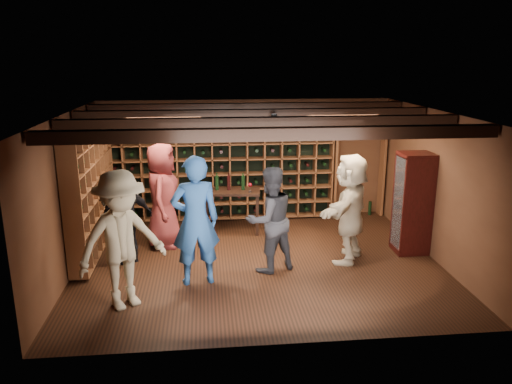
{
  "coord_description": "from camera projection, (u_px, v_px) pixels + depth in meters",
  "views": [
    {
      "loc": [
        -0.84,
        -7.76,
        3.38
      ],
      "look_at": [
        -0.02,
        0.2,
        1.17
      ],
      "focal_mm": 35.0,
      "sensor_mm": 36.0,
      "label": 1
    }
  ],
  "objects": [
    {
      "name": "guest_red_floral",
      "position": [
        162.0,
        196.0,
        8.91
      ],
      "size": [
        0.7,
        0.99,
        1.89
      ],
      "primitive_type": "imported",
      "rotation": [
        0.0,
        0.0,
        1.46
      ],
      "color": "maroon",
      "rests_on": "ground"
    },
    {
      "name": "wine_rack_back",
      "position": [
        221.0,
        166.0,
        10.3
      ],
      "size": [
        4.65,
        0.3,
        2.2
      ],
      "color": "brown",
      "rests_on": "ground"
    },
    {
      "name": "display_cabinet",
      "position": [
        412.0,
        205.0,
        8.66
      ],
      "size": [
        0.55,
        0.5,
        1.75
      ],
      "color": "black",
      "rests_on": "ground"
    },
    {
      "name": "crate_shelf",
      "position": [
        360.0,
        144.0,
        10.47
      ],
      "size": [
        1.2,
        0.32,
        2.07
      ],
      "color": "brown",
      "rests_on": "ground"
    },
    {
      "name": "guest_woman_black",
      "position": [
        126.0,
        219.0,
        8.23
      ],
      "size": [
        0.97,
        0.77,
        1.54
      ],
      "primitive_type": "imported",
      "rotation": [
        0.0,
        0.0,
        3.66
      ],
      "color": "black",
      "rests_on": "ground"
    },
    {
      "name": "room_shell",
      "position": [
        258.0,
        118.0,
        7.83
      ],
      "size": [
        6.0,
        6.0,
        6.0
      ],
      "color": "#54301C",
      "rests_on": "ground"
    },
    {
      "name": "wine_rack_left",
      "position": [
        91.0,
        188.0,
        8.63
      ],
      "size": [
        0.3,
        2.65,
        2.2
      ],
      "color": "brown",
      "rests_on": "ground"
    },
    {
      "name": "tasting_table",
      "position": [
        231.0,
        195.0,
        9.69
      ],
      "size": [
        1.17,
        0.68,
        1.12
      ],
      "rotation": [
        0.0,
        0.0,
        -0.11
      ],
      "color": "black",
      "rests_on": "ground"
    },
    {
      "name": "ground",
      "position": [
        258.0,
        262.0,
        8.43
      ],
      "size": [
        6.0,
        6.0,
        0.0
      ],
      "primitive_type": "plane",
      "color": "black",
      "rests_on": "ground"
    },
    {
      "name": "guest_beige",
      "position": [
        350.0,
        208.0,
        8.29
      ],
      "size": [
        1.36,
        1.73,
        1.84
      ],
      "primitive_type": "imported",
      "rotation": [
        0.0,
        0.0,
        4.16
      ],
      "color": "#BCAA8A",
      "rests_on": "ground"
    },
    {
      "name": "man_grey_suit",
      "position": [
        270.0,
        220.0,
        7.9
      ],
      "size": [
        1.02,
        0.93,
        1.71
      ],
      "primitive_type": "imported",
      "rotation": [
        0.0,
        0.0,
        3.55
      ],
      "color": "black",
      "rests_on": "ground"
    },
    {
      "name": "man_blue_shirt",
      "position": [
        195.0,
        221.0,
        7.42
      ],
      "size": [
        0.79,
        0.59,
        1.99
      ],
      "primitive_type": "imported",
      "rotation": [
        0.0,
        0.0,
        3.31
      ],
      "color": "navy",
      "rests_on": "ground"
    },
    {
      "name": "guest_khaki",
      "position": [
        122.0,
        241.0,
        6.71
      ],
      "size": [
        1.44,
        1.28,
        1.93
      ],
      "primitive_type": "imported",
      "rotation": [
        0.0,
        0.0,
        0.58
      ],
      "color": "gray",
      "rests_on": "ground"
    }
  ]
}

